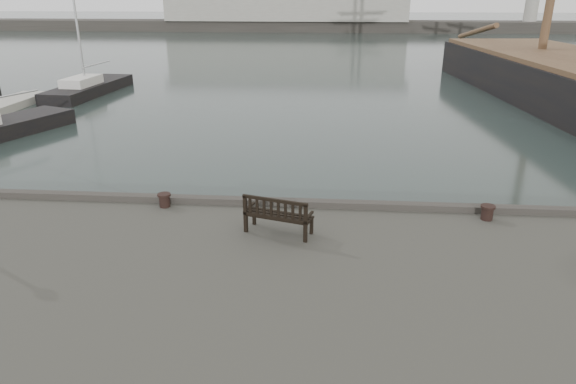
% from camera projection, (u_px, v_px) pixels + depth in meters
% --- Properties ---
extents(ground, '(400.00, 400.00, 0.00)m').
position_uv_depth(ground, '(291.00, 253.00, 14.88)').
color(ground, black).
rests_on(ground, ground).
extents(breakwater, '(140.00, 9.50, 12.20)m').
position_uv_depth(breakwater, '(304.00, 8.00, 99.12)').
color(breakwater, '#383530').
rests_on(breakwater, ground).
extents(bench, '(1.74, 1.01, 0.95)m').
position_uv_depth(bench, '(278.00, 222.00, 12.45)').
color(bench, black).
rests_on(bench, quay).
extents(bollard_left, '(0.37, 0.37, 0.38)m').
position_uv_depth(bollard_left, '(165.00, 200.00, 14.05)').
color(bollard_left, black).
rests_on(bollard_left, quay).
extents(bollard_right, '(0.37, 0.37, 0.39)m').
position_uv_depth(bollard_right, '(487.00, 213.00, 13.25)').
color(bollard_right, black).
rests_on(bollard_right, quay).
extents(yacht_d, '(3.16, 9.64, 11.95)m').
position_uv_depth(yacht_d, '(90.00, 91.00, 38.17)').
color(yacht_d, black).
rests_on(yacht_d, ground).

